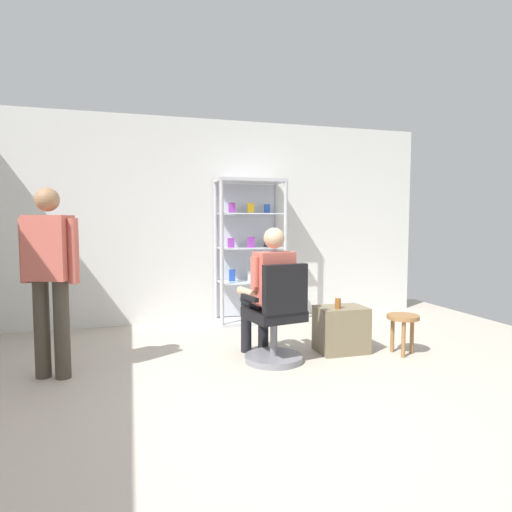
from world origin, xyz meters
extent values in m
plane|color=#B2A899|center=(0.00, 0.00, 0.00)|extent=(7.20, 7.20, 0.00)
cube|color=silver|center=(0.00, 3.00, 1.35)|extent=(6.00, 0.10, 2.70)
cylinder|color=#B7B7BC|center=(-0.02, 2.50, 0.95)|extent=(0.05, 0.05, 1.90)
cylinder|color=#B7B7BC|center=(0.82, 2.50, 0.95)|extent=(0.05, 0.05, 1.90)
cylinder|color=#B7B7BC|center=(-0.02, 2.90, 0.95)|extent=(0.05, 0.05, 1.90)
cylinder|color=#B7B7BC|center=(0.82, 2.90, 0.95)|extent=(0.05, 0.05, 1.90)
cube|color=#B7B7BC|center=(0.40, 2.70, 1.88)|extent=(0.90, 0.45, 0.04)
cube|color=#B7B7BC|center=(0.40, 2.70, 0.02)|extent=(0.90, 0.45, 0.04)
cube|color=silver|center=(0.40, 2.92, 0.95)|extent=(0.84, 0.02, 1.80)
cube|color=silver|center=(0.40, 2.70, 0.55)|extent=(0.82, 0.39, 0.02)
cube|color=#264CB2|center=(0.16, 2.74, 0.64)|extent=(0.08, 0.04, 0.16)
cube|color=silver|center=(0.40, 2.67, 0.63)|extent=(0.08, 0.05, 0.14)
cube|color=purple|center=(0.63, 2.70, 0.64)|extent=(0.08, 0.05, 0.15)
cube|color=silver|center=(0.40, 2.70, 1.00)|extent=(0.82, 0.39, 0.02)
cube|color=purple|center=(0.15, 2.75, 1.07)|extent=(0.08, 0.05, 0.12)
cube|color=purple|center=(0.40, 2.65, 1.08)|extent=(0.09, 0.05, 0.14)
cube|color=black|center=(0.64, 2.73, 1.07)|extent=(0.09, 0.05, 0.13)
cube|color=silver|center=(0.40, 2.70, 1.45)|extent=(0.82, 0.39, 0.02)
cube|color=purple|center=(0.15, 2.70, 1.53)|extent=(0.09, 0.04, 0.13)
cube|color=gold|center=(0.40, 2.68, 1.52)|extent=(0.09, 0.04, 0.13)
cube|color=#264CB2|center=(0.64, 2.72, 1.52)|extent=(0.08, 0.04, 0.12)
cylinder|color=slate|center=(0.18, 1.05, 0.03)|extent=(0.56, 0.56, 0.06)
cylinder|color=slate|center=(0.18, 1.05, 0.24)|extent=(0.07, 0.07, 0.41)
cube|color=black|center=(0.18, 1.05, 0.46)|extent=(0.56, 0.56, 0.10)
cube|color=black|center=(0.22, 0.84, 0.73)|extent=(0.45, 0.16, 0.45)
cube|color=black|center=(0.44, 1.10, 0.64)|extent=(0.10, 0.30, 0.04)
cube|color=black|center=(-0.07, 1.00, 0.64)|extent=(0.10, 0.30, 0.04)
cylinder|color=black|center=(0.24, 1.26, 0.56)|extent=(0.22, 0.42, 0.14)
cylinder|color=black|center=(0.20, 1.46, 0.28)|extent=(0.11, 0.11, 0.56)
cylinder|color=black|center=(0.05, 1.22, 0.56)|extent=(0.22, 0.42, 0.14)
cylinder|color=black|center=(0.01, 1.42, 0.28)|extent=(0.11, 0.11, 0.56)
cube|color=#BF594C|center=(0.18, 1.05, 0.81)|extent=(0.40, 0.29, 0.50)
sphere|color=tan|center=(0.18, 1.05, 1.19)|extent=(0.20, 0.20, 0.20)
cylinder|color=#BF594C|center=(0.38, 1.09, 0.88)|extent=(0.09, 0.09, 0.28)
cylinder|color=tan|center=(0.34, 1.26, 0.66)|extent=(0.14, 0.31, 0.08)
cylinder|color=#BF594C|center=(-0.01, 1.01, 0.88)|extent=(0.09, 0.09, 0.28)
cylinder|color=tan|center=(-0.05, 1.19, 0.66)|extent=(0.14, 0.31, 0.08)
cube|color=#72664C|center=(0.95, 1.15, 0.23)|extent=(0.50, 0.37, 0.47)
cylinder|color=brown|center=(0.88, 1.09, 0.52)|extent=(0.06, 0.06, 0.11)
cylinder|color=#3F382D|center=(-1.87, 1.19, 0.42)|extent=(0.13, 0.13, 0.85)
cylinder|color=#BF594C|center=(-1.99, 1.23, 1.10)|extent=(0.09, 0.09, 0.55)
cylinder|color=#3F382D|center=(-1.70, 1.12, 0.42)|extent=(0.13, 0.13, 0.85)
cylinder|color=#BF594C|center=(-1.59, 1.07, 1.10)|extent=(0.09, 0.09, 0.55)
cube|color=#BF594C|center=(-1.79, 1.15, 1.12)|extent=(0.42, 0.34, 0.55)
sphere|color=#99704C|center=(-1.79, 1.15, 1.53)|extent=(0.20, 0.20, 0.20)
cylinder|color=olive|center=(1.51, 0.90, 0.38)|extent=(0.32, 0.32, 0.04)
cylinder|color=olive|center=(1.62, 0.90, 0.18)|extent=(0.04, 0.04, 0.36)
cylinder|color=olive|center=(1.46, 1.00, 0.18)|extent=(0.04, 0.04, 0.36)
cylinder|color=olive|center=(1.46, 0.81, 0.18)|extent=(0.04, 0.04, 0.36)
camera|label=1|loc=(-1.12, -2.87, 1.34)|focal=30.63mm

